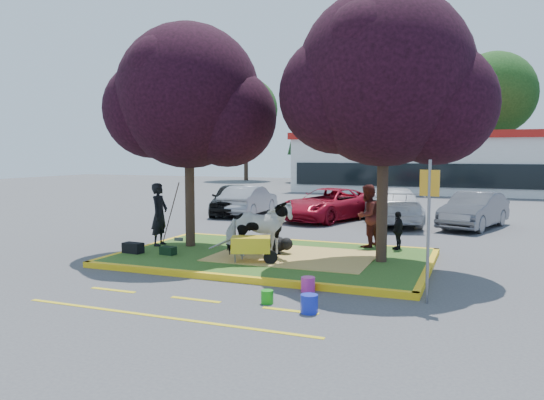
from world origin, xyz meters
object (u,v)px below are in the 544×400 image
at_px(cow, 259,229).
at_px(bucket_green, 267,297).
at_px(handler, 159,214).
at_px(bucket_pink, 308,284).
at_px(car_silver, 249,200).
at_px(sign_post, 429,214).
at_px(car_black, 232,199).
at_px(wheelbarrow, 251,245).
at_px(bucket_blue, 309,304).
at_px(calf, 268,244).

bearing_deg(cow, bucket_green, -175.17).
xyz_separation_m(handler, bucket_pink, (5.60, -2.94, -0.93)).
height_order(cow, car_silver, cow).
bearing_deg(sign_post, car_black, 148.06).
relative_size(wheelbarrow, car_silver, 0.41).
height_order(wheelbarrow, sign_post, sign_post).
bearing_deg(bucket_green, sign_post, 21.80).
bearing_deg(handler, bucket_blue, -132.17).
relative_size(handler, sign_post, 0.67).
relative_size(handler, bucket_pink, 5.92).
bearing_deg(cow, car_silver, 4.85).
height_order(cow, sign_post, sign_post).
height_order(calf, bucket_blue, calf).
bearing_deg(sign_post, bucket_green, -139.91).
distance_m(sign_post, car_silver, 15.28).
bearing_deg(bucket_blue, car_black, 120.96).
bearing_deg(calf, sign_post, -27.12).
bearing_deg(bucket_blue, sign_post, 36.65).
distance_m(wheelbarrow, sign_post, 4.83).
bearing_deg(wheelbarrow, bucket_pink, -60.31).
bearing_deg(bucket_blue, calf, 120.35).
bearing_deg(wheelbarrow, handler, 138.32).
xyz_separation_m(cow, bucket_blue, (2.61, -3.79, -0.74)).
relative_size(wheelbarrow, car_black, 0.40).
distance_m(sign_post, bucket_pink, 2.88).
height_order(sign_post, car_silver, sign_post).
distance_m(handler, wheelbarrow, 3.84).
xyz_separation_m(wheelbarrow, bucket_blue, (2.49, -3.03, -0.43)).
height_order(bucket_green, bucket_blue, bucket_blue).
height_order(calf, handler, handler).
xyz_separation_m(cow, handler, (-3.46, 0.55, 0.18)).
bearing_deg(calf, bucket_pink, -48.50).
xyz_separation_m(bucket_green, car_silver, (-6.32, 13.31, 0.56)).
distance_m(wheelbarrow, bucket_pink, 2.63).
bearing_deg(calf, cow, -83.52).
xyz_separation_m(wheelbarrow, car_silver, (-4.78, 10.57, 0.09)).
bearing_deg(handler, car_black, 5.86).
bearing_deg(car_black, bucket_pink, -75.92).
height_order(bucket_pink, bucket_blue, bucket_blue).
xyz_separation_m(calf, sign_post, (4.54, -3.02, 1.34)).
distance_m(wheelbarrow, car_silver, 11.60).
height_order(calf, bucket_green, calf).
bearing_deg(sign_post, calf, 164.69).
relative_size(handler, car_black, 0.43).
bearing_deg(wheelbarrow, calf, 73.40).
xyz_separation_m(wheelbarrow, bucket_pink, (2.02, -1.63, -0.45)).
distance_m(sign_post, car_black, 15.68).
distance_m(handler, bucket_blue, 7.52).
relative_size(cow, car_silver, 0.43).
bearing_deg(bucket_pink, cow, 131.83).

